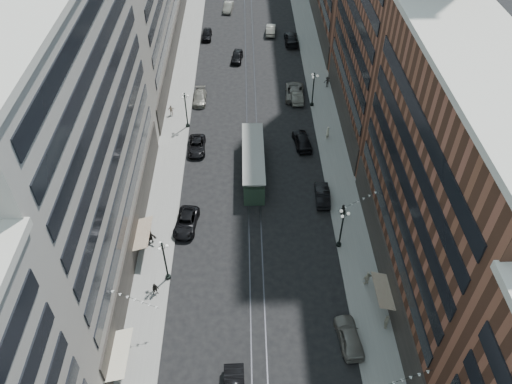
{
  "coord_description": "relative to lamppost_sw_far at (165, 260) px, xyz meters",
  "views": [
    {
      "loc": [
        -0.84,
        -4.07,
        42.11
      ],
      "look_at": [
        0.13,
        35.68,
        5.0
      ],
      "focal_mm": 35.0,
      "sensor_mm": 36.0,
      "label": 1
    }
  ],
  "objects": [
    {
      "name": "pedestrian_5",
      "position": [
        -2.44,
        5.02,
        -2.04
      ],
      "size": [
        1.74,
        0.86,
        1.8
      ],
      "primitive_type": "imported",
      "rotation": [
        0.0,
        0.0,
        -0.24
      ],
      "color": "black",
      "rests_on": "sidewalk_west"
    },
    {
      "name": "car_extra_0",
      "position": [
        16.15,
        33.7,
        -2.3
      ],
      "size": [
        1.86,
        4.88,
        1.59
      ],
      "primitive_type": "imported",
      "rotation": [
        0.0,
        0.0,
        3.18
      ],
      "color": "#636358",
      "rests_on": "ground"
    },
    {
      "name": "car_4",
      "position": [
        17.6,
        -7.69,
        -2.26
      ],
      "size": [
        2.44,
        5.08,
        1.67
      ],
      "primitive_type": "imported",
      "rotation": [
        0.0,
        0.0,
        3.24
      ],
      "color": "slate",
      "rests_on": "ground"
    },
    {
      "name": "car_extra_2",
      "position": [
        16.0,
        22.37,
        -2.23
      ],
      "size": [
        2.7,
        5.33,
        1.74
      ],
      "primitive_type": "imported",
      "rotation": [
        0.0,
        0.0,
        3.27
      ],
      "color": "black",
      "rests_on": "ground"
    },
    {
      "name": "car_extra_1",
      "position": [
        5.17,
        67.13,
        -2.31
      ],
      "size": [
        2.22,
        4.93,
        1.57
      ],
      "primitive_type": "imported",
      "rotation": [
        0.0,
        0.0,
        -0.12
      ],
      "color": "gray",
      "rests_on": "ground"
    },
    {
      "name": "rail_west",
      "position": [
        8.5,
        42.0,
        -3.09
      ],
      "size": [
        0.12,
        180.0,
        0.02
      ],
      "primitive_type": "cube",
      "color": "#2D2D33",
      "rests_on": "ground"
    },
    {
      "name": "car_8",
      "position": [
        1.35,
        33.73,
        -2.41
      ],
      "size": [
        1.94,
        4.75,
        1.38
      ],
      "primitive_type": "imported",
      "rotation": [
        0.0,
        0.0,
        -0.0
      ],
      "color": "slate",
      "rests_on": "ground"
    },
    {
      "name": "car_14",
      "position": [
        13.3,
        56.6,
        -2.3
      ],
      "size": [
        2.09,
        4.95,
        1.59
      ],
      "primitive_type": "imported",
      "rotation": [
        0.0,
        0.0,
        3.06
      ],
      "color": "gray",
      "rests_on": "ground"
    },
    {
      "name": "car_13",
      "position": [
        7.0,
        46.44,
        -2.33
      ],
      "size": [
        2.31,
        4.66,
        1.53
      ],
      "primitive_type": "imported",
      "rotation": [
        0.0,
        0.0,
        -0.12
      ],
      "color": "black",
      "rests_on": "ground"
    },
    {
      "name": "rail_east",
      "position": [
        9.9,
        42.0,
        -3.09
      ],
      "size": [
        0.12,
        180.0,
        0.02
      ],
      "primitive_type": "cube",
      "color": "#2D2D33",
      "rests_on": "ground"
    },
    {
      "name": "car_7",
      "position": [
        1.65,
        21.65,
        -2.41
      ],
      "size": [
        2.39,
        4.97,
        1.37
      ],
      "primitive_type": "imported",
      "rotation": [
        0.0,
        0.0,
        0.03
      ],
      "color": "black",
      "rests_on": "ground"
    },
    {
      "name": "lamppost_sw_far",
      "position": [
        0.0,
        0.0,
        0.0
      ],
      "size": [
        1.03,
        1.14,
        5.52
      ],
      "color": "black",
      "rests_on": "sidewalk_west"
    },
    {
      "name": "sidewalk_west",
      "position": [
        -1.8,
        42.0,
        -3.02
      ],
      "size": [
        4.0,
        180.0,
        0.15
      ],
      "primitive_type": "cube",
      "color": "gray",
      "rests_on": "ground"
    },
    {
      "name": "car_10",
      "position": [
        17.46,
        11.53,
        -2.33
      ],
      "size": [
        1.82,
        4.74,
        1.54
      ],
      "primitive_type": "imported",
      "rotation": [
        0.0,
        0.0,
        3.1
      ],
      "color": "black",
      "rests_on": "ground"
    },
    {
      "name": "car_2",
      "position": [
        1.33,
        7.37,
        -2.38
      ],
      "size": [
        2.99,
        5.43,
        1.44
      ],
      "primitive_type": "imported",
      "rotation": [
        0.0,
        0.0,
        -0.12
      ],
      "color": "black",
      "rests_on": "ground"
    },
    {
      "name": "pedestrian_4",
      "position": [
        21.31,
        -6.36,
        -2.03
      ],
      "size": [
        0.79,
        1.17,
        1.84
      ],
      "primitive_type": "imported",
      "rotation": [
        0.0,
        0.0,
        1.27
      ],
      "color": "#B7B198",
      "rests_on": "sidewalk_east"
    },
    {
      "name": "lamppost_se_far",
      "position": [
        18.4,
        4.0,
        0.0
      ],
      "size": [
        1.03,
        1.14,
        5.52
      ],
      "color": "black",
      "rests_on": "sidewalk_east"
    },
    {
      "name": "pedestrian_6",
      "position": [
        -2.58,
        29.93,
        -2.11
      ],
      "size": [
        0.98,
        0.45,
        1.67
      ],
      "primitive_type": "imported",
      "rotation": [
        0.0,
        0.0,
        3.15
      ],
      "color": "#C3B2A2",
      "rests_on": "sidewalk_west"
    },
    {
      "name": "pedestrian_8",
      "position": [
        19.63,
        23.7,
        -2.01
      ],
      "size": [
        0.81,
        0.79,
        1.88
      ],
      "primitive_type": "imported",
      "rotation": [
        0.0,
        0.0,
        3.87
      ],
      "color": "beige",
      "rests_on": "sidewalk_east"
    },
    {
      "name": "building_west_mid",
      "position": [
        -7.8,
        5.0,
        10.9
      ],
      "size": [
        8.0,
        36.0,
        28.0
      ],
      "primitive_type": "cube",
      "color": "gray",
      "rests_on": "ground"
    },
    {
      "name": "car_12",
      "position": [
        16.84,
        52.72,
        -2.23
      ],
      "size": [
        2.47,
        5.97,
        1.73
      ],
      "primitive_type": "imported",
      "rotation": [
        0.0,
        0.0,
        3.15
      ],
      "color": "black",
      "rests_on": "ground"
    },
    {
      "name": "pedestrian_extra_1",
      "position": [
        20.46,
        -1.28,
        -2.02
      ],
      "size": [
        1.19,
        0.83,
        1.85
      ],
      "primitive_type": "imported",
      "rotation": [
        0.0,
        0.0,
        3.48
      ],
      "color": "beige",
      "rests_on": "sidewalk_east"
    },
    {
      "name": "sidewalk_east",
      "position": [
        20.2,
        42.0,
        -3.02
      ],
      "size": [
        4.0,
        180.0,
        0.15
      ],
      "primitive_type": "cube",
      "color": "gray",
      "rests_on": "ground"
    },
    {
      "name": "car_9",
      "position": [
        1.39,
        55.0,
        -2.35
      ],
      "size": [
        1.85,
        4.44,
        1.5
      ],
      "primitive_type": "imported",
      "rotation": [
        0.0,
        0.0,
        -0.02
      ],
      "color": "black",
      "rests_on": "ground"
    },
    {
      "name": "pedestrian_9",
      "position": [
        21.38,
        37.18,
        -2.06
      ],
      "size": [
        1.24,
        0.85,
        1.78
      ],
      "primitive_type": "imported",
      "rotation": [
        0.0,
        0.0,
        -0.37
      ],
      "color": "black",
      "rests_on": "sidewalk_east"
    },
    {
      "name": "streetcar",
      "position": [
        9.2,
        16.7,
        -1.52
      ],
      "size": [
        2.73,
        12.34,
        3.41
      ],
      "color": "#273D2C",
      "rests_on": "ground"
    },
    {
      "name": "pedestrian_7",
      "position": [
        19.46,
        8.72,
        -2.15
      ],
      "size": [
        0.84,
        0.57,
        1.59
      ],
      "primitive_type": "imported",
      "rotation": [
        0.0,
        0.0,
        2.95
      ],
      "color": "black",
      "rests_on": "sidewalk_east"
    },
    {
      "name": "building_east_mid",
      "position": [
        26.2,
        -0.0,
        8.9
      ],
      "size": [
        8.0,
        30.0,
        24.0
      ],
      "primitive_type": "cube",
      "color": "brown",
      "rests_on": "ground"
    },
    {
      "name": "ground",
      "position": [
        9.2,
        32.0,
        -3.1
      ],
      "size": [
        220.0,
        220.0,
        0.0
      ],
      "primitive_type": "plane",
      "color": "black",
      "rests_on": "ground"
    },
    {
      "name": "lamppost_se_mid",
      "position": [
        18.4,
        32.0,
        0.0
      ],
      "size": [
        1.03,
        1.14,
        5.52
      ],
      "color": "black",
      "rests_on": "sidewalk_east"
    },
    {
      "name": "pedestrian_2",
      "position": [
        -0.99,
        -1.98,
        -2.19
      ],
      "size": [
        0.78,
        0.49,
        1.52
      ],
      "primitive_type": "imported",
      "rotation": [
        0.0,
        0.0,
        0.12
      ],
      "color": "black",
      "rests_on": "sidewalk_west"
    },
    {
      "name": "lamppost_sw_mid",
      "position": [
        0.0,
        27.0,
        0.0
      ],
      "size": [
        1.03,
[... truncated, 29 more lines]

